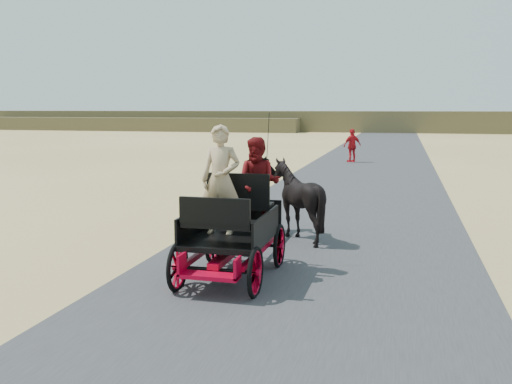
% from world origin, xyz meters
% --- Properties ---
extents(ground, '(140.00, 140.00, 0.00)m').
position_xyz_m(ground, '(0.00, 0.00, 0.00)').
color(ground, tan).
extents(road, '(6.00, 140.00, 0.01)m').
position_xyz_m(road, '(0.00, 0.00, 0.01)').
color(road, '#38383A').
rests_on(road, ground).
extents(ridge_far, '(140.00, 6.00, 2.40)m').
position_xyz_m(ridge_far, '(0.00, 62.00, 1.20)').
color(ridge_far, brown).
rests_on(ridge_far, ground).
extents(ridge_near, '(40.00, 4.00, 1.60)m').
position_xyz_m(ridge_near, '(-30.00, 58.00, 0.80)').
color(ridge_near, brown).
rests_on(ridge_near, ground).
extents(carriage, '(1.30, 2.40, 0.72)m').
position_xyz_m(carriage, '(-1.16, 2.28, 0.36)').
color(carriage, black).
rests_on(carriage, ground).
extents(horse_left, '(0.91, 2.01, 1.70)m').
position_xyz_m(horse_left, '(-1.71, 5.28, 0.85)').
color(horse_left, black).
rests_on(horse_left, ground).
extents(horse_right, '(1.37, 1.54, 1.70)m').
position_xyz_m(horse_right, '(-0.61, 5.28, 0.85)').
color(horse_right, black).
rests_on(horse_right, ground).
extents(driver_man, '(0.66, 0.43, 1.80)m').
position_xyz_m(driver_man, '(-1.36, 2.33, 1.62)').
color(driver_man, tan).
rests_on(driver_man, carriage).
extents(passenger_woman, '(0.77, 0.60, 1.58)m').
position_xyz_m(passenger_woman, '(-0.86, 2.88, 1.51)').
color(passenger_woman, '#660C0F').
rests_on(passenger_woman, carriage).
extents(pedestrian, '(1.05, 0.95, 1.73)m').
position_xyz_m(pedestrian, '(-0.99, 23.21, 0.86)').
color(pedestrian, red).
rests_on(pedestrian, ground).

